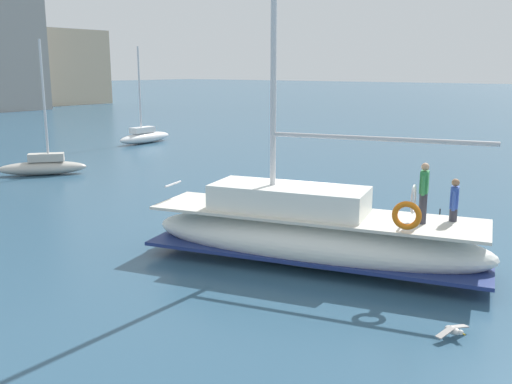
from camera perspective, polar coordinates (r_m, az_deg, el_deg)
ground_plane at (r=17.95m, az=4.99°, el=-5.18°), size 400.00×400.00×0.00m
main_sailboat at (r=15.91m, az=5.46°, el=-4.07°), size 4.89×9.89×12.60m
moored_sloop_far at (r=31.23m, az=-20.51°, el=2.52°), size 4.06×3.47×6.78m
moored_cutter_left at (r=42.64m, az=-11.06°, el=5.52°), size 4.94×1.51×6.87m
seagull at (r=12.56m, az=19.12°, el=-12.93°), size 0.94×0.48×0.16m
mooring_buoy at (r=20.16m, az=17.82°, el=-3.25°), size 0.59×0.59×0.89m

